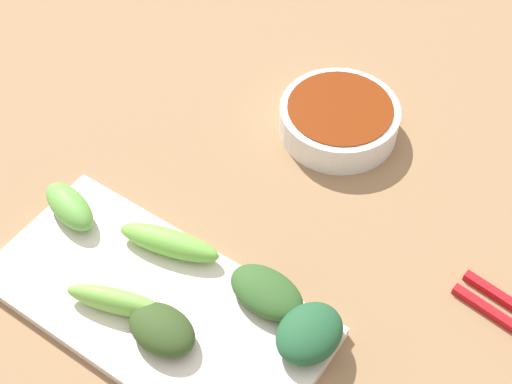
{
  "coord_description": "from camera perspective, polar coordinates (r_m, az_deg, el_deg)",
  "views": [
    {
      "loc": [
        0.35,
        0.23,
        0.58
      ],
      "look_at": [
        -0.0,
        -0.02,
        0.05
      ],
      "focal_mm": 50.96,
      "sensor_mm": 36.0,
      "label": 1
    }
  ],
  "objects": [
    {
      "name": "tabletop",
      "position": [
        0.71,
        0.92,
        -2.77
      ],
      "size": [
        2.1,
        2.1,
        0.02
      ],
      "primitive_type": "cube",
      "color": "#906D4B",
      "rests_on": "ground"
    },
    {
      "name": "broccoli_leafy_4",
      "position": [
        0.61,
        4.22,
        -11.01
      ],
      "size": [
        0.07,
        0.06,
        0.03
      ],
      "primitive_type": "ellipsoid",
      "rotation": [
        0.0,
        0.0,
        -0.15
      ],
      "color": "#205230",
      "rests_on": "serving_plate"
    },
    {
      "name": "broccoli_stalk_3",
      "position": [
        0.7,
        -14.42,
        -1.11
      ],
      "size": [
        0.05,
        0.07,
        0.03
      ],
      "primitive_type": "ellipsoid",
      "rotation": [
        0.0,
        0.0,
        -0.27
      ],
      "color": "#61A643",
      "rests_on": "serving_plate"
    },
    {
      "name": "sauce_bowl",
      "position": [
        0.77,
        6.54,
        5.77
      ],
      "size": [
        0.13,
        0.13,
        0.04
      ],
      "color": "white",
      "rests_on": "tabletop"
    },
    {
      "name": "serving_plate",
      "position": [
        0.65,
        -7.83,
        -8.82
      ],
      "size": [
        0.15,
        0.3,
        0.01
      ],
      "primitive_type": "cube",
      "color": "silver",
      "rests_on": "tabletop"
    },
    {
      "name": "broccoli_stalk_2",
      "position": [
        0.63,
        -10.88,
        -8.42
      ],
      "size": [
        0.05,
        0.09,
        0.02
      ],
      "primitive_type": "ellipsoid",
      "rotation": [
        0.0,
        0.0,
        0.33
      ],
      "color": "#75B747",
      "rests_on": "serving_plate"
    },
    {
      "name": "broccoli_leafy_0",
      "position": [
        0.63,
        0.84,
        -7.88
      ],
      "size": [
        0.05,
        0.07,
        0.02
      ],
      "primitive_type": "ellipsoid",
      "rotation": [
        0.0,
        0.0,
        -0.07
      ],
      "color": "#2F5525",
      "rests_on": "serving_plate"
    },
    {
      "name": "broccoli_leafy_1",
      "position": [
        0.62,
        -7.72,
        -10.44
      ],
      "size": [
        0.05,
        0.06,
        0.03
      ],
      "primitive_type": "ellipsoid",
      "rotation": [
        0.0,
        0.0,
        -0.04
      ],
      "color": "#30461E",
      "rests_on": "serving_plate"
    },
    {
      "name": "broccoli_stalk_5",
      "position": [
        0.66,
        -6.85,
        -3.95
      ],
      "size": [
        0.05,
        0.1,
        0.02
      ],
      "primitive_type": "ellipsoid",
      "rotation": [
        0.0,
        0.0,
        0.26
      ],
      "color": "#6EB743",
      "rests_on": "serving_plate"
    }
  ]
}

